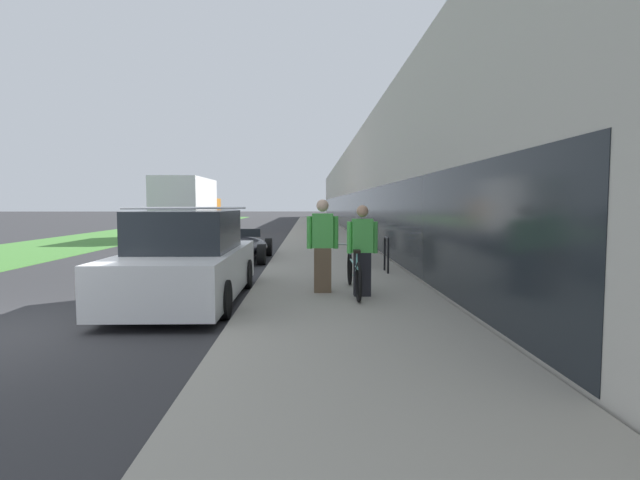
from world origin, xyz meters
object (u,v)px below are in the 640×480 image
cruiser_bike_middle (358,244)px  person_rider (362,250)px  bike_rack_hoop (386,251)px  cruiser_bike_farthest (359,239)px  tandem_bicycle (354,273)px  cruiser_bike_nearest (366,251)px  vintage_roadster_curbside (240,247)px  parked_sedan_curbside (188,261)px  person_bystander (323,246)px  moving_truck (188,208)px

cruiser_bike_middle → person_rider: bearing=-95.1°
bike_rack_hoop → cruiser_bike_farthest: cruiser_bike_farthest is taller
tandem_bicycle → cruiser_bike_nearest: size_ratio=1.46×
bike_rack_hoop → vintage_roadster_curbside: (-4.00, 3.63, -0.22)m
cruiser_bike_middle → parked_sedan_curbside: parked_sedan_curbside is taller
person_rider → person_bystander: person_bystander is taller
person_bystander → moving_truck: 18.03m
person_rider → person_bystander: bearing=151.0°
person_bystander → cruiser_bike_middle: 6.58m
person_bystander → cruiser_bike_nearest: 4.49m
person_bystander → bike_rack_hoop: bearing=59.3°
person_bystander → cruiser_bike_middle: person_bystander is taller
bike_rack_hoop → cruiser_bike_farthest: size_ratio=0.48×
person_rider → cruiser_bike_farthest: size_ratio=0.91×
cruiser_bike_middle → cruiser_bike_farthest: same height
vintage_roadster_curbside → moving_truck: (-4.10, 10.47, 1.12)m
bike_rack_hoop → moving_truck: size_ratio=0.12×
parked_sedan_curbside → cruiser_bike_middle: bearing=61.0°
cruiser_bike_nearest → vintage_roadster_curbside: bearing=150.7°
vintage_roadster_curbside → tandem_bicycle: bearing=-65.1°
person_rider → bike_rack_hoop: person_rider is taller
bike_rack_hoop → moving_truck: (-8.11, 14.10, 0.90)m
cruiser_bike_nearest → tandem_bicycle: bearing=-99.4°
tandem_bicycle → moving_truck: 18.33m
person_bystander → bike_rack_hoop: person_bystander is taller
person_rider → cruiser_bike_nearest: person_rider is taller
tandem_bicycle → person_rider: size_ratio=1.55×
cruiser_bike_farthest → cruiser_bike_middle: bearing=-95.9°
cruiser_bike_nearest → moving_truck: 14.80m
person_bystander → bike_rack_hoop: size_ratio=2.03×
person_bystander → cruiser_bike_nearest: bearing=73.2°
person_rider → moving_truck: bearing=112.7°
tandem_bicycle → moving_truck: bearing=112.7°
person_rider → bike_rack_hoop: size_ratio=1.91×
cruiser_bike_nearest → cruiser_bike_middle: cruiser_bike_middle is taller
person_rider → cruiser_bike_middle: person_rider is taller
vintage_roadster_curbside → moving_truck: moving_truck is taller
cruiser_bike_nearest → cruiser_bike_middle: (0.01, 2.17, 0.02)m
cruiser_bike_nearest → moving_truck: size_ratio=0.25×
vintage_roadster_curbside → cruiser_bike_farthest: bearing=31.0°
cruiser_bike_middle → person_bystander: bearing=-101.4°
person_rider → parked_sedan_curbside: person_rider is taller
bike_rack_hoop → cruiser_bike_nearest: (-0.32, 1.56, -0.16)m
person_rider → cruiser_bike_farthest: bearing=84.7°
cruiser_bike_middle → moving_truck: (-7.80, 10.37, 1.04)m
moving_truck → person_bystander: bearing=-68.9°
cruiser_bike_nearest → cruiser_bike_middle: size_ratio=0.98×
cruiser_bike_middle → moving_truck: moving_truck is taller
person_rider → cruiser_bike_farthest: person_rider is taller
cruiser_bike_middle → vintage_roadster_curbside: 3.70m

